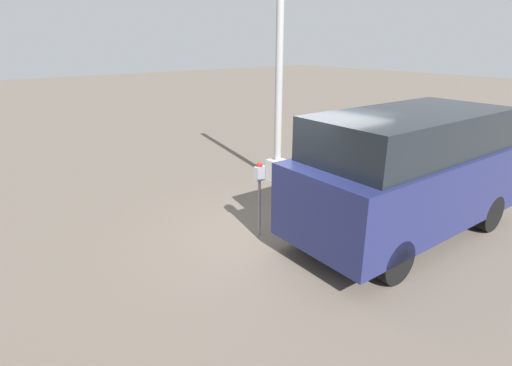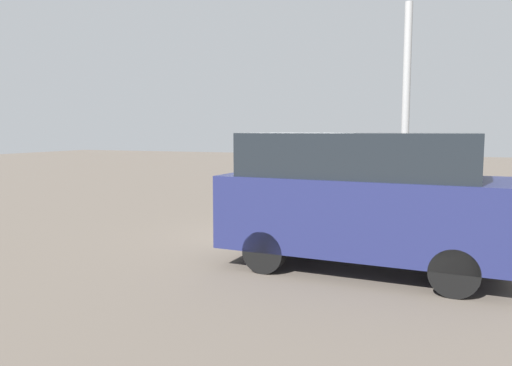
{
  "view_description": "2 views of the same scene",
  "coord_description": "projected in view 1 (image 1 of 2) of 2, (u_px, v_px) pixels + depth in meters",
  "views": [
    {
      "loc": [
        -4.74,
        -4.91,
        3.52
      ],
      "look_at": [
        -0.53,
        0.3,
        1.12
      ],
      "focal_mm": 28.0,
      "sensor_mm": 36.0,
      "label": 1
    },
    {
      "loc": [
        3.19,
        -9.86,
        2.42
      ],
      "look_at": [
        -0.67,
        -0.26,
        1.32
      ],
      "focal_mm": 35.0,
      "sensor_mm": 36.0,
      "label": 2
    }
  ],
  "objects": [
    {
      "name": "parking_meter_far",
      "position": [
        421.0,
        134.0,
        11.01
      ],
      "size": [
        0.22,
        0.14,
        1.45
      ],
      "rotation": [
        0.0,
        0.0,
        0.16
      ],
      "color": "gray",
      "rests_on": "ground"
    },
    {
      "name": "lamp_post",
      "position": [
        278.0,
        108.0,
        10.04
      ],
      "size": [
        0.44,
        0.44,
        5.4
      ],
      "color": "beige",
      "rests_on": "ground"
    },
    {
      "name": "parking_meter_near",
      "position": [
        259.0,
        182.0,
        7.26
      ],
      "size": [
        0.22,
        0.14,
        1.46
      ],
      "rotation": [
        0.0,
        0.0,
        0.16
      ],
      "color": "gray",
      "rests_on": "ground"
    },
    {
      "name": "parked_van",
      "position": [
        409.0,
        172.0,
        7.23
      ],
      "size": [
        4.94,
        2.18,
        2.37
      ],
      "rotation": [
        0.0,
        0.0,
        -0.04
      ],
      "color": "navy",
      "rests_on": "ground"
    },
    {
      "name": "ground_plane",
      "position": [
        288.0,
        236.0,
        7.59
      ],
      "size": [
        80.0,
        80.0,
        0.0
      ],
      "primitive_type": "plane",
      "color": "#60564C"
    }
  ]
}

